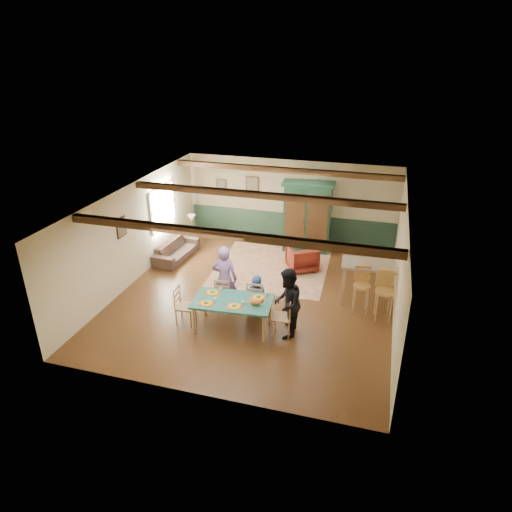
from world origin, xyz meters
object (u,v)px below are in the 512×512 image
(dining_chair_far_right, at_px, (256,297))
(end_table, at_px, (193,236))
(person_woman, at_px, (287,303))
(table_lamp, at_px, (192,222))
(sofa, at_px, (176,250))
(dining_chair_end_left, at_px, (185,306))
(bar_stool_right, at_px, (384,297))
(cat, at_px, (255,302))
(armchair, at_px, (302,258))
(dining_chair_far_left, at_px, (224,294))
(dining_chair_end_right, at_px, (282,316))
(person_man, at_px, (225,279))
(armoire, at_px, (307,217))
(counter_table, at_px, (367,283))
(bar_stool_left, at_px, (361,291))
(person_child, at_px, (257,295))
(dining_table, at_px, (233,315))

(dining_chair_far_right, xyz_separation_m, end_table, (-3.26, 3.67, -0.21))
(person_woman, bearing_deg, dining_chair_far_right, -130.27)
(end_table, bearing_deg, person_woman, -46.03)
(end_table, bearing_deg, table_lamp, 0.00)
(sofa, distance_m, table_lamp, 1.31)
(dining_chair_end_left, distance_m, bar_stool_right, 4.69)
(cat, height_order, armchair, cat)
(dining_chair_far_left, distance_m, dining_chair_end_right, 1.70)
(dining_chair_end_left, xyz_separation_m, end_table, (-1.78, 4.51, -0.21))
(dining_chair_far_right, distance_m, dining_chair_end_left, 1.70)
(person_man, relative_size, armchair, 2.09)
(armoire, relative_size, armchair, 2.74)
(cat, bearing_deg, dining_chair_end_left, 176.63)
(counter_table, xyz_separation_m, bar_stool_left, (-0.10, -0.52, 0.04))
(bar_stool_right, bearing_deg, cat, -159.82)
(dining_chair_end_right, xyz_separation_m, person_woman, (0.10, 0.01, 0.35))
(person_man, height_order, bar_stool_right, person_man)
(dining_chair_end_left, bearing_deg, armoire, -26.07)
(person_child, bearing_deg, armchair, -107.68)
(armchair, relative_size, counter_table, 0.62)
(dining_chair_end_right, distance_m, table_lamp, 5.93)
(dining_chair_end_left, distance_m, table_lamp, 4.85)
(dining_chair_end_right, relative_size, table_lamp, 1.99)
(dining_chair_far_right, relative_size, bar_stool_left, 0.80)
(dining_table, bearing_deg, armoire, 80.58)
(dining_table, height_order, armchair, same)
(person_child, height_order, counter_table, counter_table)
(counter_table, height_order, bar_stool_right, bar_stool_right)
(cat, distance_m, bar_stool_right, 3.11)
(bar_stool_right, bearing_deg, dining_chair_end_right, -156.65)
(person_man, bearing_deg, dining_chair_end_right, 152.70)
(dining_chair_far_right, relative_size, person_woman, 0.58)
(dining_chair_end_left, bearing_deg, dining_chair_far_left, -46.17)
(person_man, bearing_deg, dining_chair_far_left, 90.00)
(dining_chair_end_left, relative_size, bar_stool_right, 0.77)
(dining_chair_end_left, distance_m, person_child, 1.74)
(dining_chair_end_right, relative_size, person_man, 0.55)
(dining_table, bearing_deg, end_table, 123.48)
(cat, height_order, armoire, armoire)
(person_child, relative_size, counter_table, 0.76)
(person_man, bearing_deg, counter_table, -162.94)
(bar_stool_left, xyz_separation_m, bar_stool_right, (0.54, -0.19, 0.03))
(person_child, relative_size, sofa, 0.54)
(person_woman, bearing_deg, armoire, -179.57)
(bar_stool_right, bearing_deg, dining_chair_far_right, -175.30)
(person_child, distance_m, bar_stool_left, 2.55)
(dining_chair_end_right, distance_m, armchair, 3.40)
(dining_chair_end_right, bearing_deg, cat, -80.54)
(dining_chair_far_right, distance_m, dining_chair_end_right, 1.03)
(dining_chair_far_right, bearing_deg, person_man, -5.71)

